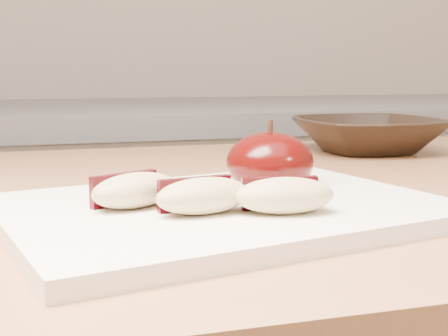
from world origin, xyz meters
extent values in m
cube|color=slate|center=(0.00, 1.20, 0.92)|extent=(2.40, 0.62, 0.04)
cube|color=#A96E49|center=(0.00, 0.50, 0.88)|extent=(1.64, 0.64, 0.04)
cube|color=white|center=(0.00, 0.37, 0.91)|extent=(0.35, 0.29, 0.01)
ellipsoid|color=black|center=(0.06, 0.43, 0.93)|extent=(0.10, 0.10, 0.05)
cylinder|color=black|center=(0.06, 0.43, 0.96)|extent=(0.00, 0.00, 0.01)
ellipsoid|color=tan|center=(-0.07, 0.37, 0.92)|extent=(0.08, 0.06, 0.02)
cube|color=black|center=(-0.07, 0.39, 0.92)|extent=(0.05, 0.03, 0.02)
ellipsoid|color=tan|center=(-0.03, 0.34, 0.92)|extent=(0.07, 0.04, 0.02)
cube|color=black|center=(-0.03, 0.35, 0.92)|extent=(0.05, 0.02, 0.02)
ellipsoid|color=tan|center=(0.03, 0.33, 0.92)|extent=(0.07, 0.04, 0.02)
cube|color=black|center=(0.03, 0.34, 0.92)|extent=(0.05, 0.01, 0.02)
imported|color=black|center=(0.29, 0.68, 0.92)|extent=(0.20, 0.20, 0.05)
camera|label=1|loc=(-0.13, -0.06, 1.01)|focal=50.00mm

